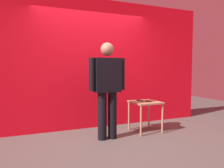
{
  "coord_description": "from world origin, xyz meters",
  "views": [
    {
      "loc": [
        -1.51,
        -3.37,
        1.3
      ],
      "look_at": [
        0.17,
        0.55,
        1.0
      ],
      "focal_mm": 35.47,
      "sensor_mm": 36.0,
      "label": 1
    }
  ],
  "objects_px": {
    "cell_phone": "(148,101)",
    "tv_remote": "(140,101)",
    "standing_person": "(107,86)",
    "side_table": "(145,106)"
  },
  "relations": [
    {
      "from": "side_table",
      "to": "tv_remote",
      "type": "bearing_deg",
      "value": 125.47
    },
    {
      "from": "standing_person",
      "to": "tv_remote",
      "type": "bearing_deg",
      "value": 15.73
    },
    {
      "from": "cell_phone",
      "to": "tv_remote",
      "type": "relative_size",
      "value": 0.85
    },
    {
      "from": "standing_person",
      "to": "side_table",
      "type": "bearing_deg",
      "value": 8.63
    },
    {
      "from": "tv_remote",
      "to": "standing_person",
      "type": "bearing_deg",
      "value": -173.52
    },
    {
      "from": "standing_person",
      "to": "side_table",
      "type": "distance_m",
      "value": 1.01
    },
    {
      "from": "standing_person",
      "to": "cell_phone",
      "type": "relative_size",
      "value": 12.22
    },
    {
      "from": "side_table",
      "to": "tv_remote",
      "type": "xyz_separation_m",
      "value": [
        -0.07,
        0.1,
        0.1
      ]
    },
    {
      "from": "side_table",
      "to": "tv_remote",
      "type": "height_order",
      "value": "tv_remote"
    },
    {
      "from": "cell_phone",
      "to": "tv_remote",
      "type": "xyz_separation_m",
      "value": [
        -0.11,
        0.15,
        0.01
      ]
    }
  ]
}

